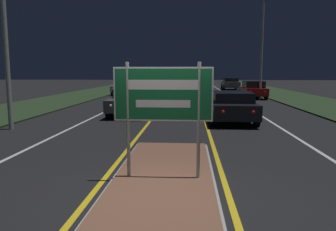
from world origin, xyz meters
TOP-DOWN VIEW (x-y plane):
  - ground_plane at (0.00, 0.00)m, footprint 160.00×160.00m
  - median_island at (0.00, 0.72)m, footprint 2.14×6.56m
  - verge_left at (-9.50, 20.00)m, footprint 5.00×100.00m
  - verge_right at (9.50, 20.00)m, footprint 5.00×100.00m
  - centre_line_yellow_left at (-1.26, 25.00)m, footprint 0.12×70.00m
  - centre_line_yellow_right at (1.26, 25.00)m, footprint 0.12×70.00m
  - lane_line_white_left at (-4.20, 25.00)m, footprint 0.12×70.00m
  - lane_line_white_right at (4.20, 25.00)m, footprint 0.12×70.00m
  - edge_line_white_left at (-7.20, 25.00)m, footprint 0.10×70.00m
  - edge_line_white_right at (7.20, 25.00)m, footprint 0.10×70.00m
  - highway_sign at (0.00, 0.72)m, footprint 1.99×0.07m
  - streetlight_right_near at (6.11, 20.54)m, footprint 0.60×0.60m
  - car_receding_0 at (2.41, 9.11)m, footprint 2.00×4.57m
  - car_receding_1 at (5.84, 22.11)m, footprint 1.88×4.36m
  - car_receding_2 at (5.54, 34.99)m, footprint 1.99×4.34m
  - car_approaching_0 at (-2.47, 11.15)m, footprint 2.00×4.59m
  - car_approaching_1 at (-5.78, 25.76)m, footprint 1.91×4.50m
  - car_approaching_2 at (-5.90, 38.15)m, footprint 1.90×4.23m

SIDE VIEW (x-z plane):
  - ground_plane at x=0.00m, z-range 0.00..0.00m
  - centre_line_yellow_left at x=-1.26m, z-range 0.00..0.01m
  - centre_line_yellow_right at x=1.26m, z-range 0.00..0.01m
  - lane_line_white_left at x=-4.20m, z-range 0.00..0.01m
  - lane_line_white_right at x=4.20m, z-range 0.00..0.01m
  - edge_line_white_left at x=-7.20m, z-range 0.00..0.01m
  - edge_line_white_right at x=7.20m, z-range 0.00..0.01m
  - verge_left at x=-9.50m, z-range 0.00..0.08m
  - verge_right at x=9.50m, z-range 0.00..0.08m
  - median_island at x=0.00m, z-range -0.01..0.09m
  - car_receding_0 at x=2.41m, z-range 0.05..1.40m
  - car_approaching_0 at x=-2.47m, z-range 0.06..1.41m
  - car_approaching_2 at x=-5.90m, z-range 0.05..1.43m
  - car_receding_1 at x=5.84m, z-range 0.03..1.48m
  - car_receding_2 at x=5.54m, z-range 0.04..1.48m
  - car_approaching_1 at x=-5.78m, z-range 0.05..1.48m
  - highway_sign at x=0.00m, z-range 0.54..2.89m
  - streetlight_right_near at x=6.11m, z-range 1.65..10.23m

